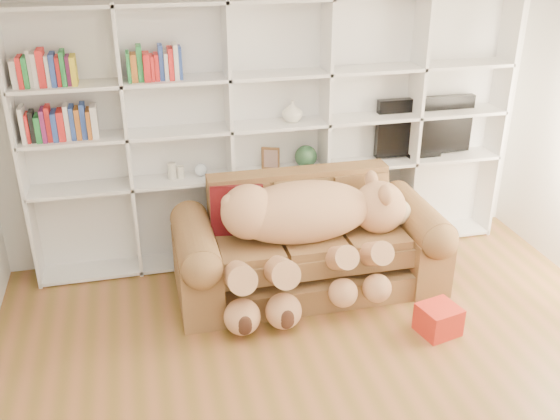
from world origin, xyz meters
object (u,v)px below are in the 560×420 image
object	(u,v)px
teddy_bear	(307,227)
tv	(424,127)
sofa	(308,248)
gift_box	(438,320)

from	to	relation	value
teddy_bear	tv	distance (m)	1.74
sofa	gift_box	size ratio (longest dim) A/B	7.83
teddy_bear	gift_box	distance (m)	1.27
sofa	teddy_bear	world-z (taller)	teddy_bear
sofa	tv	world-z (taller)	tv
sofa	gift_box	distance (m)	1.25
tv	sofa	bearing A→B (deg)	-152.62
sofa	tv	bearing A→B (deg)	27.38
teddy_bear	tv	bearing A→B (deg)	36.16
sofa	tv	xyz separation A→B (m)	(1.35, 0.70, 0.78)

